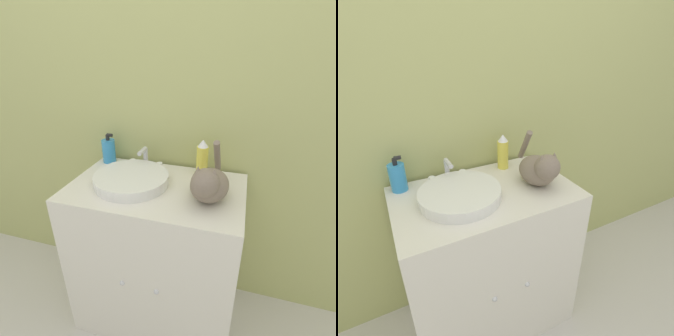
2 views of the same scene
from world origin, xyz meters
The scene contains 7 objects.
wall_back centered at (0.00, 0.55, 1.25)m, with size 6.00×0.05×2.50m.
vanity_cabinet centered at (0.00, 0.25, 0.42)m, with size 0.82×0.52×0.84m.
sink_basin centered at (-0.12, 0.25, 0.86)m, with size 0.35×0.35×0.05m.
faucet centered at (-0.12, 0.43, 0.89)m, with size 0.18×0.10×0.12m.
cat centered at (0.25, 0.20, 0.92)m, with size 0.18×0.34×0.23m.
soap_bottle centered at (-0.34, 0.45, 0.91)m, with size 0.07×0.07×0.17m.
spray_bottle centered at (0.18, 0.44, 0.93)m, with size 0.06×0.06×0.19m.
Camera 1 is at (0.36, -0.75, 1.44)m, focal length 28.00 mm.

